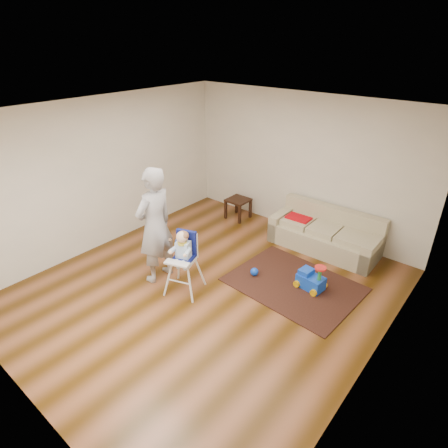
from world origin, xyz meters
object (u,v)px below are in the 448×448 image
Objects in this scene: ride_on_toy at (311,275)px; adult at (155,226)px; side_table at (238,209)px; toy_ball at (254,272)px; high_chair at (184,263)px; sofa at (325,231)px.

ride_on_toy is 0.24× the size of adult.
side_table is 3.27× the size of toy_ball.
ride_on_toy reaches higher than toy_ball.
ride_on_toy is 2.55m from adult.
ride_on_toy is 1.99m from high_chair.
adult is at bearing 162.66° from high_chair.
sofa is 1.63m from toy_ball.
ride_on_toy is at bearing 120.52° from adult.
adult is (-1.67, -2.56, 0.57)m from sofa.
high_chair is (0.95, -2.57, 0.28)m from side_table.
high_chair reaches higher than ride_on_toy.
toy_ball is (1.57, -1.57, -0.14)m from side_table.
sofa is at bearing 47.71° from high_chair.
high_chair is at bearing -121.57° from toy_ball.
side_table is at bearing 158.73° from ride_on_toy.
toy_ball is 1.80m from adult.
adult reaches higher than high_chair.
sofa is 4.35× the size of ride_on_toy.
high_chair is 0.55× the size of adult.
sofa is at bearing 114.42° from ride_on_toy.
side_table is 2.76m from high_chair.
adult is (-0.58, -0.02, 0.44)m from high_chair.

